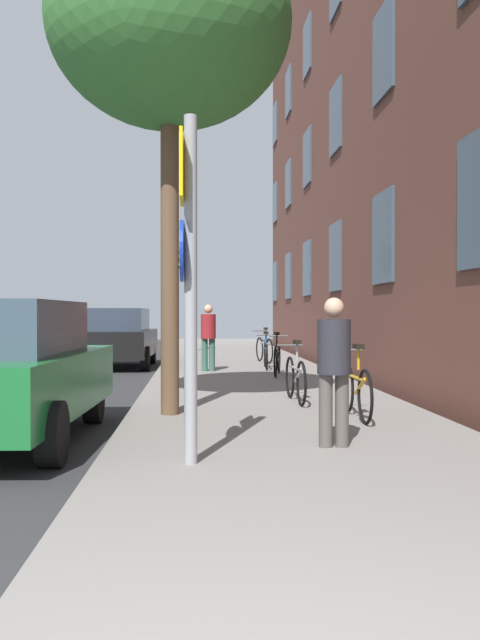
% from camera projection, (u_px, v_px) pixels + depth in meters
% --- Properties ---
extents(ground_plane, '(41.80, 41.80, 0.00)m').
position_uv_depth(ground_plane, '(103.00, 373.00, 16.46)').
color(ground_plane, '#332D28').
extents(road_asphalt, '(7.00, 38.00, 0.01)m').
position_uv_depth(road_asphalt, '(18.00, 373.00, 16.32)').
color(road_asphalt, '#2D2D30').
rests_on(road_asphalt, ground).
extents(sidewalk, '(4.20, 38.00, 0.12)m').
position_uv_depth(sidewalk, '(241.00, 369.00, 16.70)').
color(sidewalk, gray).
rests_on(sidewalk, ground).
extents(building_facade, '(0.56, 27.00, 18.31)m').
position_uv_depth(building_facade, '(346.00, 6.00, 16.29)').
color(building_facade, brown).
rests_on(building_facade, ground).
extents(sign_post, '(0.15, 0.60, 3.17)m').
position_uv_depth(sign_post, '(188.00, 264.00, 5.94)').
color(sign_post, gray).
rests_on(sign_post, sidewalk).
extents(traffic_light, '(0.43, 0.24, 3.79)m').
position_uv_depth(traffic_light, '(185.00, 279.00, 23.35)').
color(traffic_light, black).
rests_on(traffic_light, sidewalk).
extents(tree_near, '(3.31, 3.31, 6.71)m').
position_uv_depth(tree_near, '(170.00, 25.00, 8.83)').
color(tree_near, brown).
rests_on(tree_near, sidewalk).
extents(bicycle_0, '(0.42, 1.67, 0.98)m').
position_uv_depth(bicycle_0, '(356.00, 389.00, 8.53)').
color(bicycle_0, black).
rests_on(bicycle_0, sidewalk).
extents(bicycle_1, '(0.42, 1.64, 0.96)m').
position_uv_depth(bicycle_1, '(295.00, 378.00, 10.11)').
color(bicycle_1, black).
rests_on(bicycle_1, sidewalk).
extents(bicycle_2, '(0.50, 1.72, 0.96)m').
position_uv_depth(bicycle_2, '(277.00, 358.00, 14.51)').
color(bicycle_2, black).
rests_on(bicycle_2, sidewalk).
extents(bicycle_3, '(0.42, 1.67, 0.93)m').
position_uv_depth(bicycle_3, '(266.00, 354.00, 16.26)').
color(bicycle_3, black).
rests_on(bicycle_3, sidewalk).
extents(bicycle_4, '(0.45, 1.66, 0.98)m').
position_uv_depth(bicycle_4, '(264.00, 349.00, 18.31)').
color(bicycle_4, black).
rests_on(bicycle_4, sidewalk).
extents(pedestrian_0, '(0.43, 0.43, 1.53)m').
position_uv_depth(pedestrian_0, '(334.00, 362.00, 6.69)').
color(pedestrian_0, '#4C4742').
rests_on(pedestrian_0, sidewalk).
extents(pedestrian_1, '(0.42, 0.42, 1.58)m').
position_uv_depth(pedestrian_1, '(208.00, 333.00, 15.55)').
color(pedestrian_1, '#33594C').
rests_on(pedestrian_1, sidewalk).
extents(car_0, '(2.04, 4.06, 1.62)m').
position_uv_depth(car_0, '(0.00, 370.00, 7.43)').
color(car_0, '#19662D').
rests_on(car_0, road_asphalt).
extents(car_1, '(1.96, 3.95, 1.62)m').
position_uv_depth(car_1, '(117.00, 337.00, 17.95)').
color(car_1, black).
rests_on(car_1, road_asphalt).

